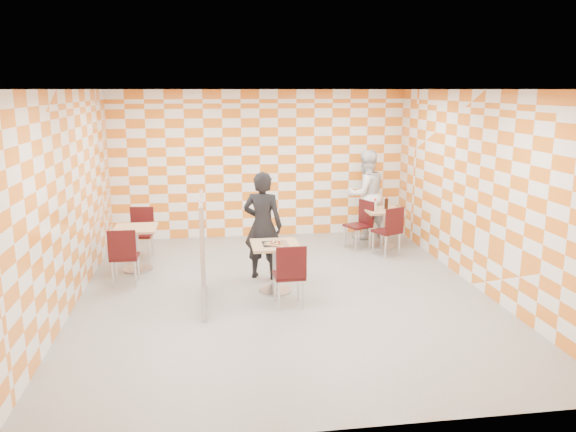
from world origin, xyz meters
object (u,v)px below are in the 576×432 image
object	(u,v)px
chair_empty_near	(124,253)
chair_empty_far	(141,229)
partition	(203,251)
man_dark	(263,226)
empty_table	(136,241)
sport_bottle	(375,204)
second_table	(383,222)
soda_bottle	(386,204)
man_white	(365,195)
chair_second_front	(390,227)
chair_second_side	(362,220)
main_table	(275,259)
chair_main_front	(290,271)

from	to	relation	value
chair_empty_near	chair_empty_far	distance (m)	1.53
partition	man_dark	xyz separation A→B (m)	(0.95, 1.04, 0.08)
empty_table	sport_bottle	distance (m)	4.50
empty_table	partition	xyz separation A→B (m)	(1.12, -1.73, 0.28)
partition	second_table	bearing A→B (deg)	36.30
soda_bottle	man_white	bearing A→B (deg)	107.10
chair_second_front	chair_second_side	distance (m)	0.72
main_table	sport_bottle	xyz separation A→B (m)	(2.21, 2.21, 0.33)
empty_table	chair_second_front	world-z (taller)	chair_second_front
second_table	chair_empty_near	size ratio (longest dim) A/B	0.81
main_table	chair_second_front	distance (m)	2.76
chair_second_front	man_white	world-z (taller)	man_white
sport_bottle	partition	bearing A→B (deg)	-141.78
chair_main_front	chair_second_front	size ratio (longest dim) A/B	1.00
main_table	man_white	world-z (taller)	man_white
partition	man_dark	world-z (taller)	man_dark
empty_table	man_white	distance (m)	4.67
chair_empty_far	man_dark	bearing A→B (deg)	-34.56
chair_empty_near	man_dark	world-z (taller)	man_dark
chair_second_front	partition	xyz separation A→B (m)	(-3.37, -1.90, 0.25)
main_table	empty_table	bearing A→B (deg)	148.15
main_table	soda_bottle	world-z (taller)	soda_bottle
chair_second_front	soda_bottle	xyz separation A→B (m)	(0.12, 0.65, 0.31)
chair_second_front	man_white	bearing A→B (deg)	93.88
chair_main_front	chair_second_side	distance (m)	3.38
empty_table	partition	world-z (taller)	partition
main_table	chair_empty_near	size ratio (longest dim) A/B	0.81
chair_second_side	soda_bottle	distance (m)	0.58
main_table	man_white	distance (m)	3.65
chair_second_side	man_dark	bearing A→B (deg)	-144.30
chair_empty_far	soda_bottle	distance (m)	4.62
main_table	chair_main_front	distance (m)	0.71
chair_main_front	sport_bottle	world-z (taller)	sport_bottle
chair_main_front	soda_bottle	world-z (taller)	soda_bottle
sport_bottle	soda_bottle	world-z (taller)	soda_bottle
chair_main_front	partition	bearing A→B (deg)	164.49
main_table	chair_second_side	distance (m)	2.89
chair_main_front	second_table	bearing A→B (deg)	51.85
main_table	man_dark	bearing A→B (deg)	99.82
empty_table	chair_main_front	distance (m)	3.10
empty_table	chair_second_side	size ratio (longest dim) A/B	0.81
sport_bottle	chair_second_front	bearing A→B (deg)	-82.66
empty_table	chair_second_front	distance (m)	4.49
main_table	man_dark	distance (m)	0.77
soda_bottle	partition	bearing A→B (deg)	-143.87
chair_second_front	empty_table	bearing A→B (deg)	-177.87
soda_bottle	chair_second_front	bearing A→B (deg)	-100.84
chair_second_front	man_white	xyz separation A→B (m)	(-0.09, 1.35, 0.36)
chair_empty_far	soda_bottle	xyz separation A→B (m)	(4.60, 0.09, 0.31)
chair_empty_far	man_dark	size ratio (longest dim) A/B	0.53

